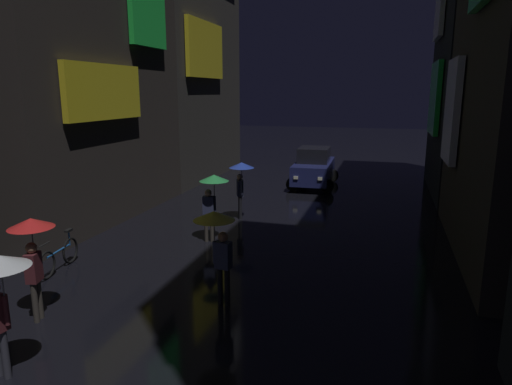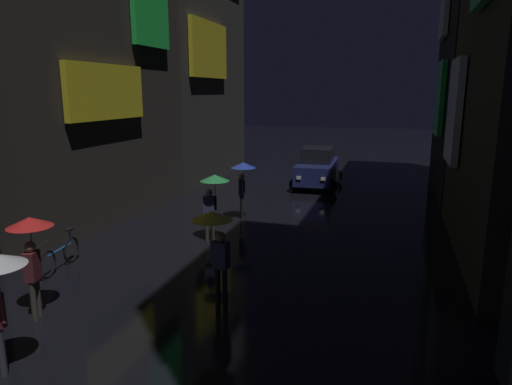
% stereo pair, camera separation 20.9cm
% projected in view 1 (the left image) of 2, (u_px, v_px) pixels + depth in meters
% --- Properties ---
extents(building_right_far, '(4.25, 7.62, 15.95)m').
position_uv_depth(building_right_far, '(495.00, 10.00, 19.27)').
color(building_right_far, black).
rests_on(building_right_far, ground).
extents(pedestrian_near_crossing_green, '(0.90, 0.90, 2.12)m').
position_uv_depth(pedestrian_near_crossing_green, '(212.00, 189.00, 13.95)').
color(pedestrian_near_crossing_green, '#38332D').
rests_on(pedestrian_near_crossing_green, ground).
extents(pedestrian_far_right_yellow, '(0.90, 0.90, 2.12)m').
position_uv_depth(pedestrian_far_right_yellow, '(217.00, 232.00, 9.72)').
color(pedestrian_far_right_yellow, black).
rests_on(pedestrian_far_right_yellow, ground).
extents(pedestrian_midstreet_left_red, '(0.90, 0.90, 2.12)m').
position_uv_depth(pedestrian_midstreet_left_red, '(32.00, 241.00, 9.14)').
color(pedestrian_midstreet_left_red, '#38332D').
rests_on(pedestrian_midstreet_left_red, ground).
extents(pedestrian_midstreet_centre_blue, '(0.90, 0.90, 2.12)m').
position_uv_depth(pedestrian_midstreet_centre_blue, '(241.00, 174.00, 16.44)').
color(pedestrian_midstreet_centre_blue, black).
rests_on(pedestrian_midstreet_centre_blue, ground).
extents(bicycle_parked_at_storefront, '(0.31, 1.81, 0.96)m').
position_uv_depth(bicycle_parked_at_storefront, '(59.00, 256.00, 11.90)').
color(bicycle_parked_at_storefront, black).
rests_on(bicycle_parked_at_storefront, ground).
extents(car_distant, '(2.35, 4.20, 1.92)m').
position_uv_depth(car_distant, '(314.00, 168.00, 22.50)').
color(car_distant, navy).
rests_on(car_distant, ground).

